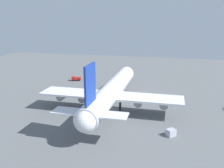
{
  "coord_description": "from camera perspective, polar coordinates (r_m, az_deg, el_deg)",
  "views": [
    {
      "loc": [
        -80.85,
        -20.03,
        31.8
      ],
      "look_at": [
        0.0,
        0.0,
        9.21
      ],
      "focal_mm": 39.61,
      "sensor_mm": 36.0,
      "label": 1
    }
  ],
  "objects": [
    {
      "name": "pushback_tractor",
      "position": [
        108.6,
        2.68,
        -1.26
      ],
      "size": [
        4.49,
        3.07,
        2.4
      ],
      "color": "white",
      "rests_on": "ground_plane"
    },
    {
      "name": "cargo_loader",
      "position": [
        129.2,
        -8.33,
        1.29
      ],
      "size": [
        3.9,
        5.25,
        2.1
      ],
      "color": "#B21E19",
      "rests_on": "ground_plane"
    },
    {
      "name": "fuel_truck",
      "position": [
        120.83,
        1.82,
        0.46
      ],
      "size": [
        4.35,
        3.22,
        2.23
      ],
      "color": "#333338",
      "rests_on": "ground_plane"
    },
    {
      "name": "cargo_container_aft",
      "position": [
        71.47,
        13.43,
        -10.84
      ],
      "size": [
        3.06,
        3.09,
        1.91
      ],
      "color": "#B7BCC6",
      "rests_on": "ground_plane"
    },
    {
      "name": "safety_cone_nose",
      "position": [
        114.19,
        4.67,
        -0.88
      ],
      "size": [
        0.44,
        0.44,
        0.62
      ],
      "primitive_type": "cone",
      "color": "orange",
      "rests_on": "ground_plane"
    },
    {
      "name": "ground_plane",
      "position": [
        89.16,
        -0.0,
        -5.72
      ],
      "size": [
        244.89,
        244.89,
        0.0
      ],
      "primitive_type": "plane",
      "color": "slate"
    },
    {
      "name": "cargo_airplane",
      "position": [
        86.88,
        -0.02,
        -1.6
      ],
      "size": [
        61.22,
        49.09,
        20.46
      ],
      "color": "silver",
      "rests_on": "ground_plane"
    }
  ]
}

